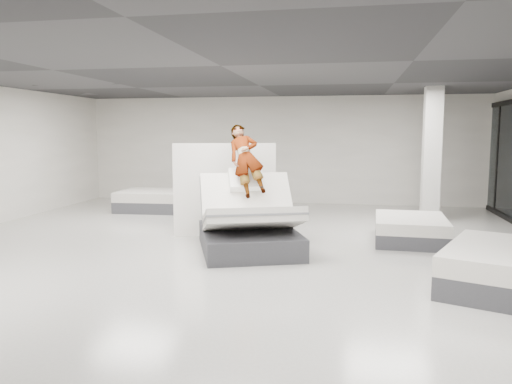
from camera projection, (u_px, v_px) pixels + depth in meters
room at (222, 165)px, 8.26m from camera, size 14.00×14.04×3.20m
hero_bed at (249, 226)px, 8.97m from camera, size 2.33×2.65×1.47m
person at (246, 175)px, 9.19m from camera, size 1.04×1.59×1.13m
remote at (261, 186)px, 8.90m from camera, size 0.10×0.15×0.08m
divider_panel at (225, 190)px, 10.26m from camera, size 2.06×0.60×1.91m
flat_bed_right_far at (410, 229)px, 9.76m from camera, size 1.41×1.83×0.49m
flat_bed_right_near at (511, 269)px, 6.74m from camera, size 2.27×2.55×0.58m
flat_bed_left_far at (157, 201)px, 13.65m from camera, size 2.07×1.60×0.55m
column at (432, 155)px, 11.90m from camera, size 0.40×0.40×3.20m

